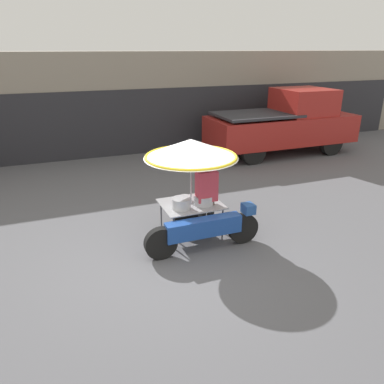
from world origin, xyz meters
TOP-DOWN VIEW (x-y plane):
  - ground_plane at (0.00, 0.00)m, footprint 36.00×36.00m
  - shopfront_building at (0.00, 7.96)m, footprint 28.00×2.06m
  - vendor_motorcycle_cart at (0.59, 0.57)m, footprint 2.16×1.71m
  - vendor_person at (0.82, 0.48)m, footprint 0.38×0.22m
  - pickup_truck at (5.74, 5.21)m, footprint 5.02×1.89m

SIDE VIEW (x-z plane):
  - ground_plane at x=0.00m, z-range 0.00..0.00m
  - vendor_person at x=0.82m, z-range 0.09..1.62m
  - pickup_truck at x=5.74m, z-range -0.05..2.09m
  - vendor_motorcycle_cart at x=0.59m, z-range 0.48..2.38m
  - shopfront_building at x=0.00m, z-range -0.01..3.30m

